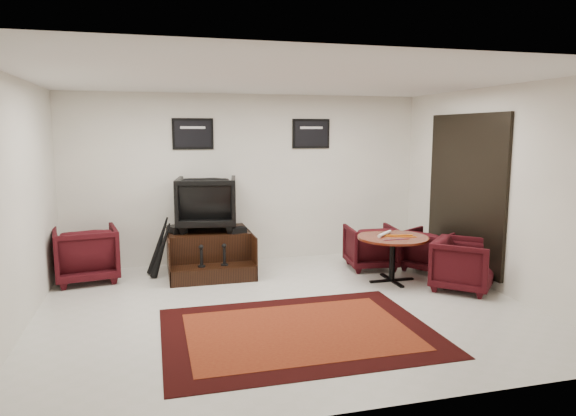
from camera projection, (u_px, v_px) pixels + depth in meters
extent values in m
plane|color=beige|center=(285.00, 307.00, 6.46)|extent=(6.00, 6.00, 0.00)
cube|color=beige|center=(248.00, 179.00, 8.64)|extent=(6.00, 0.02, 2.80)
cube|color=beige|center=(368.00, 238.00, 3.86)|extent=(6.00, 0.02, 2.80)
cube|color=beige|center=(14.00, 206.00, 5.49)|extent=(0.02, 5.00, 2.80)
cube|color=beige|center=(497.00, 190.00, 7.01)|extent=(0.02, 5.00, 2.80)
cube|color=white|center=(285.00, 79.00, 6.04)|extent=(6.00, 5.00, 0.02)
cube|color=black|center=(465.00, 191.00, 7.69)|extent=(0.05, 1.90, 2.30)
cube|color=black|center=(464.00, 191.00, 7.68)|extent=(0.02, 1.72, 2.12)
cube|color=black|center=(465.00, 191.00, 7.69)|extent=(0.03, 0.05, 2.12)
cube|color=black|center=(193.00, 134.00, 8.28)|extent=(0.66, 0.03, 0.50)
cube|color=black|center=(193.00, 134.00, 8.26)|extent=(0.58, 0.01, 0.42)
cube|color=silver|center=(193.00, 128.00, 8.25)|extent=(0.40, 0.00, 0.04)
cube|color=black|center=(311.00, 134.00, 8.79)|extent=(0.66, 0.03, 0.50)
cube|color=black|center=(311.00, 134.00, 8.77)|extent=(0.58, 0.01, 0.42)
cube|color=silver|center=(311.00, 128.00, 8.75)|extent=(0.40, 0.00, 0.04)
cube|color=black|center=(298.00, 332.00, 5.66)|extent=(2.95, 2.21, 0.01)
cube|color=#601B0D|center=(298.00, 331.00, 5.66)|extent=(2.42, 1.68, 0.01)
cube|color=black|center=(208.00, 250.00, 8.13)|extent=(1.26, 0.93, 0.65)
cube|color=black|center=(213.00, 274.00, 7.54)|extent=(1.26, 0.37, 0.23)
cube|color=black|center=(168.00, 255.00, 7.80)|extent=(0.02, 1.30, 0.65)
cube|color=black|center=(249.00, 250.00, 8.11)|extent=(0.02, 1.30, 0.65)
cylinder|color=black|center=(202.00, 266.00, 7.48)|extent=(0.11, 0.11, 0.02)
cylinder|color=black|center=(201.00, 257.00, 7.46)|extent=(0.04, 0.04, 0.24)
sphere|color=black|center=(201.00, 247.00, 7.44)|extent=(0.07, 0.07, 0.07)
cylinder|color=black|center=(224.00, 265.00, 7.57)|extent=(0.11, 0.11, 0.02)
cylinder|color=black|center=(224.00, 256.00, 7.55)|extent=(0.04, 0.04, 0.24)
sphere|color=black|center=(224.00, 246.00, 7.52)|extent=(0.07, 0.07, 0.07)
imported|color=black|center=(207.00, 200.00, 8.06)|extent=(1.03, 0.98, 0.94)
cube|color=black|center=(174.00, 230.00, 7.83)|extent=(0.20, 0.31, 0.11)
cube|color=black|center=(181.00, 229.00, 7.89)|extent=(0.20, 0.31, 0.11)
cube|color=black|center=(238.00, 230.00, 7.86)|extent=(0.28, 0.23, 0.08)
imported|color=black|center=(86.00, 251.00, 7.54)|extent=(0.99, 0.95, 0.89)
cylinder|color=#46170A|center=(393.00, 238.00, 7.47)|extent=(1.03, 1.03, 0.03)
cylinder|color=black|center=(392.00, 259.00, 7.52)|extent=(0.08, 0.08, 0.61)
cube|color=black|center=(392.00, 280.00, 7.57)|extent=(0.69, 0.06, 0.03)
cube|color=black|center=(392.00, 280.00, 7.57)|extent=(0.06, 0.69, 0.03)
imported|color=black|center=(371.00, 245.00, 8.26)|extent=(0.82, 0.78, 0.77)
imported|color=black|center=(429.00, 248.00, 8.10)|extent=(0.93, 0.94, 0.72)
imported|color=black|center=(463.00, 262.00, 7.11)|extent=(1.05, 1.05, 0.79)
cylinder|color=white|center=(385.00, 234.00, 7.55)|extent=(0.34, 0.32, 0.05)
cylinder|color=orange|center=(401.00, 236.00, 7.46)|extent=(0.43, 0.17, 0.01)
cylinder|color=orange|center=(398.00, 235.00, 7.55)|extent=(0.44, 0.11, 0.01)
cylinder|color=#4C1933|center=(387.00, 240.00, 7.22)|extent=(0.10, 0.02, 0.01)
cylinder|color=#4C1933|center=(391.00, 240.00, 7.23)|extent=(0.10, 0.02, 0.01)
cylinder|color=#4C1933|center=(395.00, 239.00, 7.25)|extent=(0.10, 0.02, 0.01)
cylinder|color=#4C1933|center=(399.00, 239.00, 7.26)|extent=(0.10, 0.02, 0.01)
cylinder|color=#4C1933|center=(403.00, 239.00, 7.28)|extent=(0.10, 0.02, 0.01)
cylinder|color=#4C1933|center=(406.00, 239.00, 7.29)|extent=(0.10, 0.02, 0.01)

